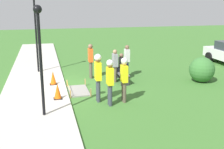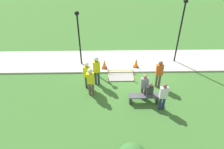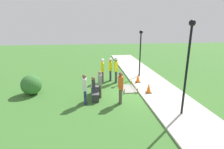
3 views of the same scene
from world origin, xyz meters
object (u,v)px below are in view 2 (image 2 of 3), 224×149
object	(u,v)px
worker_trainee	(97,68)
park_bench	(144,97)
traffic_cone_far_patch	(104,64)
lamppost_far	(182,23)
worker_assistant	(91,80)
lamppost_near	(78,31)
traffic_cone_near_patch	(136,63)
person_seated_on_bench	(150,91)
worker_supervisor	(87,73)
bystander_in_orange_shirt	(159,72)
bystander_in_white_shirt	(144,86)
bystander_in_gray_shirt	(163,95)

from	to	relation	value
worker_trainee	park_bench	bearing A→B (deg)	147.18
traffic_cone_far_patch	lamppost_far	size ratio (longest dim) A/B	0.15
worker_assistant	lamppost_near	size ratio (longest dim) A/B	0.49
worker_assistant	lamppost_near	bearing A→B (deg)	-74.60
lamppost_far	worker_assistant	bearing A→B (deg)	30.91
traffic_cone_near_patch	person_seated_on_bench	bearing A→B (deg)	95.35
park_bench	worker_supervisor	world-z (taller)	worker_supervisor
traffic_cone_near_patch	bystander_in_orange_shirt	distance (m)	2.33
traffic_cone_near_patch	worker_supervisor	distance (m)	3.73
traffic_cone_near_patch	lamppost_far	size ratio (longest dim) A/B	0.15
worker_assistant	lamppost_far	bearing A→B (deg)	-149.09
traffic_cone_far_patch	worker_assistant	xyz separation A→B (m)	(0.72, 2.56, 0.66)
traffic_cone_far_patch	bystander_in_white_shirt	size ratio (longest dim) A/B	0.39
worker_supervisor	worker_trainee	world-z (taller)	worker_trainee
park_bench	worker_trainee	distance (m)	3.19
traffic_cone_near_patch	lamppost_near	distance (m)	4.28
park_bench	lamppost_near	size ratio (longest dim) A/B	0.44
traffic_cone_far_patch	park_bench	distance (m)	3.90
worker_trainee	person_seated_on_bench	bearing A→B (deg)	148.91
person_seated_on_bench	bystander_in_gray_shirt	world-z (taller)	bystander_in_gray_shirt
traffic_cone_far_patch	person_seated_on_bench	distance (m)	4.11
traffic_cone_far_patch	bystander_in_gray_shirt	world-z (taller)	bystander_in_gray_shirt
traffic_cone_near_patch	lamppost_near	world-z (taller)	lamppost_near
bystander_in_gray_shirt	lamppost_far	size ratio (longest dim) A/B	0.39
person_seated_on_bench	bystander_in_orange_shirt	size ratio (longest dim) A/B	0.50
traffic_cone_near_patch	worker_trainee	xyz separation A→B (m)	(2.53, 1.67, 0.76)
park_bench	lamppost_far	size ratio (longest dim) A/B	0.38
worker_supervisor	person_seated_on_bench	bearing A→B (deg)	158.06
worker_assistant	worker_trainee	bearing A→B (deg)	-106.90
worker_assistant	bystander_in_gray_shirt	distance (m)	3.95
traffic_cone_far_patch	lamppost_near	world-z (taller)	lamppost_near
worker_supervisor	bystander_in_orange_shirt	xyz separation A→B (m)	(-4.14, -0.05, -0.05)
worker_trainee	bystander_in_gray_shirt	distance (m)	4.11
traffic_cone_far_patch	person_seated_on_bench	size ratio (longest dim) A/B	0.71
traffic_cone_near_patch	bystander_in_orange_shirt	size ratio (longest dim) A/B	0.36
person_seated_on_bench	worker_supervisor	distance (m)	3.65
traffic_cone_far_patch	person_seated_on_bench	bearing A→B (deg)	126.38
person_seated_on_bench	traffic_cone_near_patch	bearing A→B (deg)	-84.65
park_bench	worker_assistant	distance (m)	3.05
worker_assistant	lamppost_far	world-z (taller)	lamppost_far
bystander_in_gray_shirt	bystander_in_orange_shirt	bearing A→B (deg)	-94.65
bystander_in_gray_shirt	person_seated_on_bench	bearing A→B (deg)	-39.84
worker_supervisor	lamppost_far	distance (m)	6.68
worker_trainee	bystander_in_gray_shirt	bearing A→B (deg)	147.23
bystander_in_orange_shirt	bystander_in_gray_shirt	bearing A→B (deg)	85.35
traffic_cone_far_patch	bystander_in_orange_shirt	distance (m)	3.75
worker_assistant	worker_trainee	size ratio (longest dim) A/B	0.93
worker_supervisor	bystander_in_gray_shirt	bearing A→B (deg)	154.90
park_bench	worker_assistant	world-z (taller)	worker_assistant
bystander_in_white_shirt	lamppost_far	distance (m)	4.99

